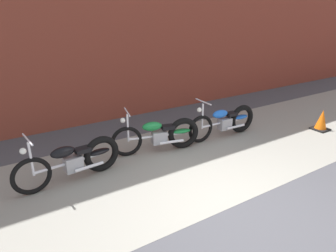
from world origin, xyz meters
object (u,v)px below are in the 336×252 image
(motorcycle_black, at_px, (77,160))
(motorcycle_green, at_px, (163,135))
(traffic_cone, at_px, (322,121))
(motorcycle_blue, at_px, (227,121))

(motorcycle_black, distance_m, motorcycle_green, 1.97)
(motorcycle_black, distance_m, traffic_cone, 6.26)
(motorcycle_black, bearing_deg, motorcycle_blue, 175.63)
(traffic_cone, bearing_deg, motorcycle_green, 165.00)
(motorcycle_blue, bearing_deg, motorcycle_black, 3.29)
(motorcycle_blue, height_order, traffic_cone, motorcycle_blue)
(motorcycle_black, bearing_deg, traffic_cone, 165.71)
(motorcycle_black, xyz_separation_m, motorcycle_green, (1.96, 0.19, 0.00))
(motorcycle_blue, bearing_deg, traffic_cone, 158.93)
(motorcycle_green, xyz_separation_m, traffic_cone, (4.22, -1.13, -0.15))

